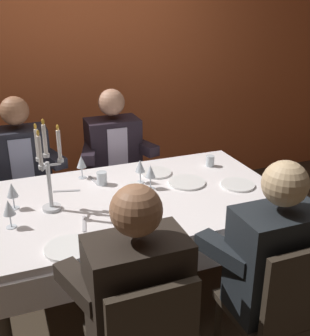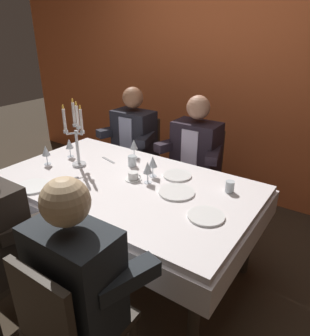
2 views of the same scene
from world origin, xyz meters
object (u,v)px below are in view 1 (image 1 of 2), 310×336
dinner_plate_3 (156,173)px  water_tumbler_0 (102,178)px  wine_glass_4 (9,208)px  seated_diner_0 (21,162)px  seated_diner_3 (276,260)px  wine_glass_3 (150,172)px  dinner_plate_1 (68,248)px  dinner_plate_0 (187,182)px  wine_glass_1 (81,162)px  seated_diner_2 (113,150)px  water_tumbler_1 (210,161)px  seated_diner_1 (138,295)px  candelabra (48,171)px  coffee_cup_0 (134,188)px  dinner_plate_2 (238,185)px  wine_glass_2 (140,167)px  wine_glass_0 (12,191)px  dining_table (132,214)px

dinner_plate_3 → water_tumbler_0: (-0.40, -0.04, 0.04)m
wine_glass_4 → seated_diner_0: seated_diner_0 is taller
seated_diner_0 → seated_diner_3: bearing=-59.8°
wine_glass_3 → dinner_plate_1: bearing=-140.4°
wine_glass_3 → water_tumbler_0: size_ratio=1.87×
dinner_plate_1 → dinner_plate_0: bearing=29.8°
wine_glass_1 → seated_diner_2: (0.36, 0.48, -0.12)m
water_tumbler_1 → seated_diner_3: size_ratio=0.06×
seated_diner_1 → seated_diner_2: 1.81m
candelabra → coffee_cup_0: (0.53, 0.05, -0.22)m
dinner_plate_2 → water_tumbler_1: water_tumbler_1 is taller
dinner_plate_2 → seated_diner_3: bearing=-109.1°
dinner_plate_3 → wine_glass_4: (-1.00, -0.41, 0.11)m
dinner_plate_0 → wine_glass_2: wine_glass_2 is taller
seated_diner_3 → wine_glass_0: bearing=138.7°
dinner_plate_0 → wine_glass_3: bearing=176.4°
seated_diner_2 → seated_diner_3: size_ratio=1.00×
wine_glass_0 → seated_diner_1: 1.09m
dining_table → water_tumbler_0: water_tumbler_0 is taller
water_tumbler_1 → coffee_cup_0: bearing=-161.3°
seated_diner_1 → seated_diner_2: size_ratio=1.00×
dinner_plate_0 → water_tumbler_0: bearing=160.4°
wine_glass_4 → seated_diner_1: size_ratio=0.13×
dinner_plate_0 → dinner_plate_2: (0.30, -0.16, 0.00)m
dining_table → wine_glass_3: size_ratio=11.83×
candelabra → seated_diner_0: (-0.11, 0.87, -0.25)m
dinner_plate_0 → coffee_cup_0: 0.37m
wine_glass_1 → dinner_plate_2: bearing=-28.3°
dining_table → wine_glass_4: size_ratio=11.83×
wine_glass_3 → candelabra: bearing=-174.2°
dinner_plate_1 → seated_diner_0: size_ratio=0.19×
wine_glass_0 → wine_glass_2: same height
wine_glass_1 → seated_diner_3: (0.66, -1.29, -0.12)m
seated_diner_0 → seated_diner_2: same height
seated_diner_1 → dinner_plate_0: bearing=54.7°
seated_diner_2 → wine_glass_1: bearing=-126.6°
dinner_plate_3 → candelabra: bearing=-160.0°
dinner_plate_2 → wine_glass_3: 0.59m
wine_glass_0 → seated_diner_2: seated_diner_2 is taller
dinner_plate_0 → coffee_cup_0: (-0.37, -0.00, 0.02)m
candelabra → water_tumbler_0: size_ratio=6.27×
seated_diner_1 → dinner_plate_1: bearing=115.8°
water_tumbler_1 → seated_diner_3: seated_diner_3 is taller
wine_glass_1 → wine_glass_3: 0.50m
seated_diner_0 → seated_diner_1: (0.34, -1.77, 0.00)m
dinner_plate_1 → water_tumbler_1: water_tumbler_1 is taller
wine_glass_0 → wine_glass_1: bearing=32.8°
dinner_plate_1 → wine_glass_4: wine_glass_4 is taller
seated_diner_2 → seated_diner_3: bearing=-80.3°
wine_glass_2 → wine_glass_4: 0.90m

